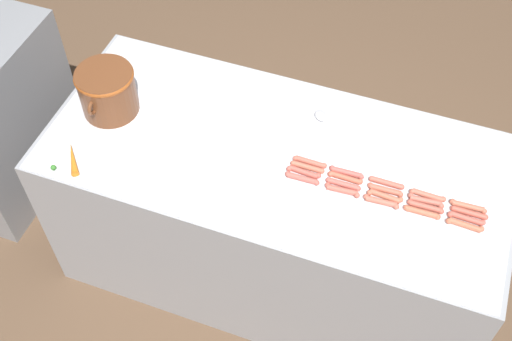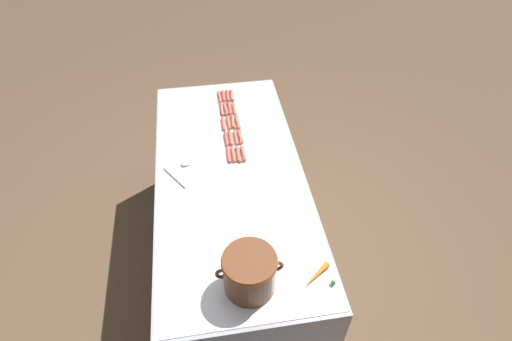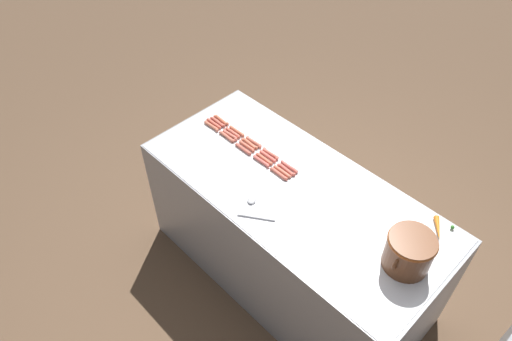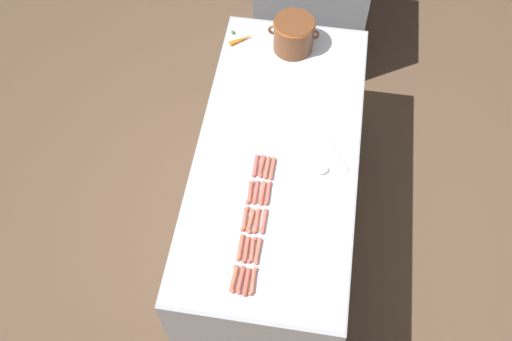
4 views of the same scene
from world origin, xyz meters
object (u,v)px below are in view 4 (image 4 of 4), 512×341
hot_dog_4 (256,166)px  hot_dog_14 (267,168)px  hot_dog_7 (251,221)px  hot_dog_0 (234,279)px  bean_pot (294,33)px  hot_dog_18 (268,193)px  hot_dog_2 (245,219)px  hot_dog_17 (264,221)px  hot_dog_6 (246,250)px  hot_dog_3 (250,192)px  serving_spoon (328,165)px  hot_dog_10 (247,282)px  hot_dog_5 (241,280)px  hot_dog_19 (272,169)px  hot_dog_15 (253,281)px  hot_dog_9 (262,166)px  back_cabinet (312,1)px  hot_dog_13 (262,193)px  hot_dog_12 (257,221)px  hot_dog_1 (240,248)px  carrot (242,39)px  hot_dog_8 (256,192)px  hot_dog_16 (258,251)px  hot_dog_11 (252,250)px

hot_dog_4 → hot_dog_14: size_ratio=1.00×
hot_dog_7 → hot_dog_0: bearing=-95.1°
bean_pot → hot_dog_18: bearing=-90.0°
hot_dog_2 → hot_dog_17: same height
hot_dog_0 → hot_dog_6: (0.03, 0.16, 0.00)m
hot_dog_3 → serving_spoon: (0.38, 0.23, -0.00)m
hot_dog_10 → hot_dog_17: 0.33m
hot_dog_5 → hot_dog_19: 0.65m
hot_dog_15 → bean_pot: (0.00, 1.55, 0.11)m
hot_dog_9 → hot_dog_19: 0.06m
back_cabinet → hot_dog_15: 2.54m
hot_dog_3 → bean_pot: size_ratio=0.46×
hot_dog_6 → hot_dog_17: size_ratio=1.00×
bean_pot → hot_dog_4: bearing=-95.7°
hot_dog_15 → serving_spoon: 0.77m
hot_dog_19 → hot_dog_17: bearing=-89.6°
hot_dog_0 → hot_dog_18: same height
hot_dog_13 → bean_pot: 1.07m
hot_dog_15 → serving_spoon: bearing=67.6°
hot_dog_3 → hot_dog_7: bearing=-80.1°
hot_dog_6 → hot_dog_12: 0.17m
hot_dog_0 → hot_dog_14: 0.65m
hot_dog_1 → hot_dog_5: bearing=-80.1°
hot_dog_6 → serving_spoon: (0.35, 0.56, -0.00)m
carrot → hot_dog_12: bearing=-76.9°
hot_dog_3 → hot_dog_8: size_ratio=1.00×
back_cabinet → hot_dog_17: back_cabinet is taller
hot_dog_14 → serving_spoon: bearing=11.9°
hot_dog_9 → bean_pot: bean_pot is taller
hot_dog_16 → hot_dog_14: bearing=93.1°
hot_dog_2 → hot_dog_3: same height
hot_dog_0 → hot_dog_11: 0.17m
hot_dog_3 → hot_dog_18: (0.09, 0.01, 0.00)m
hot_dog_12 → hot_dog_17: 0.04m
hot_dog_6 → hot_dog_11: 0.03m
hot_dog_0 → hot_dog_19: size_ratio=1.00×
hot_dog_2 → hot_dog_8: bearing=79.0°
hot_dog_8 → hot_dog_19: (0.06, 0.16, 0.00)m
hot_dog_10 → hot_dog_18: size_ratio=1.00×
hot_dog_7 → bean_pot: size_ratio=0.46×
hot_dog_15 → hot_dog_13: bearing=93.3°
hot_dog_1 → hot_dog_16: same height
hot_dog_1 → hot_dog_6: 0.03m
hot_dog_15 → hot_dog_7: bearing=101.3°
back_cabinet → hot_dog_8: back_cabinet is taller
hot_dog_8 → hot_dog_12: size_ratio=1.00×
hot_dog_9 → hot_dog_11: bearing=-86.8°
serving_spoon → hot_dog_1: bearing=-124.8°
hot_dog_13 → serving_spoon: (0.32, 0.23, -0.00)m
hot_dog_1 → hot_dog_15: (0.09, -0.16, 0.00)m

